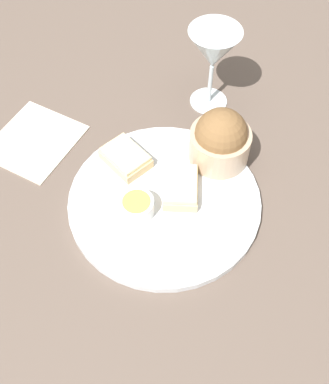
# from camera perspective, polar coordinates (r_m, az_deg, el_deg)

# --- Properties ---
(ground_plane) EXTENTS (4.00, 4.00, 0.00)m
(ground_plane) POSITION_cam_1_polar(r_m,az_deg,el_deg) (0.80, 0.00, -1.38)
(ground_plane) COLOR brown
(dinner_plate) EXTENTS (0.32, 0.32, 0.01)m
(dinner_plate) POSITION_cam_1_polar(r_m,az_deg,el_deg) (0.79, 0.00, -1.11)
(dinner_plate) COLOR silver
(dinner_plate) RESTS_ON ground_plane
(salad_bowl) EXTENTS (0.10, 0.10, 0.10)m
(salad_bowl) POSITION_cam_1_polar(r_m,az_deg,el_deg) (0.81, 6.63, 6.18)
(salad_bowl) COLOR tan
(salad_bowl) RESTS_ON dinner_plate
(sauce_ramekin) EXTENTS (0.06, 0.06, 0.03)m
(sauce_ramekin) POSITION_cam_1_polar(r_m,az_deg,el_deg) (0.76, -3.46, -1.39)
(sauce_ramekin) COLOR white
(sauce_ramekin) RESTS_ON dinner_plate
(cheese_toast_near) EXTENTS (0.10, 0.09, 0.03)m
(cheese_toast_near) POSITION_cam_1_polar(r_m,az_deg,el_deg) (0.79, 2.00, 0.47)
(cheese_toast_near) COLOR #D1B27F
(cheese_toast_near) RESTS_ON dinner_plate
(cheese_toast_far) EXTENTS (0.09, 0.07, 0.03)m
(cheese_toast_far) POSITION_cam_1_polar(r_m,az_deg,el_deg) (0.83, -4.64, 4.07)
(cheese_toast_far) COLOR #D1B27F
(cheese_toast_far) RESTS_ON dinner_plate
(wine_glass) EXTENTS (0.09, 0.09, 0.16)m
(wine_glass) POSITION_cam_1_polar(r_m,az_deg,el_deg) (0.88, 5.82, 16.20)
(wine_glass) COLOR silver
(wine_glass) RESTS_ON ground_plane
(napkin) EXTENTS (0.20, 0.20, 0.01)m
(napkin) POSITION_cam_1_polar(r_m,az_deg,el_deg) (0.91, -15.14, 5.94)
(napkin) COLOR beige
(napkin) RESTS_ON ground_plane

